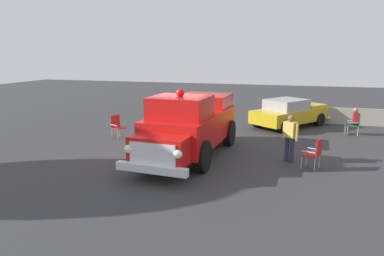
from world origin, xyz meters
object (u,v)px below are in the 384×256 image
lawn_chair_by_car (117,125)px  spectator_seated (353,120)px  lawn_chair_spare (315,152)px  spectator_standing (290,135)px  lawn_chair_near_truck (356,123)px  vintage_fire_truck (190,124)px  classic_hot_rod (290,113)px

lawn_chair_by_car → spectator_seated: spectator_seated is taller
lawn_chair_spare → spectator_standing: 1.06m
lawn_chair_near_truck → lawn_chair_by_car: same height
vintage_fire_truck → lawn_chair_by_car: (-3.97, 1.81, -0.61)m
classic_hot_rod → lawn_chair_spare: size_ratio=4.51×
lawn_chair_near_truck → classic_hot_rod: bearing=160.0°
vintage_fire_truck → lawn_chair_spare: bearing=-4.2°
lawn_chair_by_car → spectator_standing: bearing=-11.6°
classic_hot_rod → spectator_seated: (2.83, -1.08, -0.05)m
lawn_chair_near_truck → vintage_fire_truck: bearing=-140.5°
vintage_fire_truck → spectator_seated: (6.34, 5.32, -0.50)m
classic_hot_rod → spectator_standing: (0.06, -6.13, 0.22)m
classic_hot_rod → spectator_seated: classic_hot_rod is taller
vintage_fire_truck → classic_hot_rod: 7.31m
lawn_chair_near_truck → spectator_seated: (-0.13, 0.00, 0.11)m
lawn_chair_spare → spectator_standing: size_ratio=0.61×
classic_hot_rod → spectator_standing: spectator_standing is taller
spectator_standing → lawn_chair_by_car: bearing=168.4°
lawn_chair_by_car → lawn_chair_spare: (8.34, -2.14, 0.00)m
lawn_chair_by_car → spectator_standing: size_ratio=0.61×
spectator_standing → lawn_chair_spare: bearing=-36.3°
vintage_fire_truck → lawn_chair_by_car: vintage_fire_truck is taller
vintage_fire_truck → spectator_standing: 3.58m
spectator_seated → lawn_chair_by_car: bearing=-161.2°
classic_hot_rod → lawn_chair_spare: bearing=-82.7°
spectator_seated → lawn_chair_near_truck: bearing=-1.3°
classic_hot_rod → spectator_seated: size_ratio=3.57×
classic_hot_rod → lawn_chair_spare: classic_hot_rod is taller
classic_hot_rod → lawn_chair_near_truck: (2.96, -1.08, -0.16)m
vintage_fire_truck → classic_hot_rod: bearing=61.3°
vintage_fire_truck → lawn_chair_spare: (4.37, -0.32, -0.61)m
lawn_chair_by_car → classic_hot_rod: bearing=31.5°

